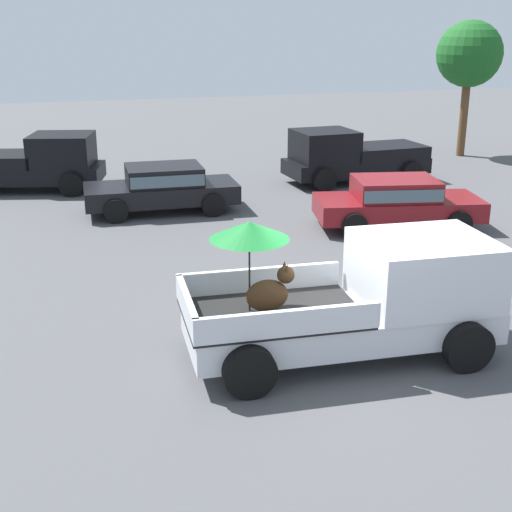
{
  "coord_description": "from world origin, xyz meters",
  "views": [
    {
      "loc": [
        -4.32,
        -9.51,
        5.23
      ],
      "look_at": [
        -0.8,
        2.12,
        1.1
      ],
      "focal_mm": 48.76,
      "sensor_mm": 36.0,
      "label": 1
    }
  ],
  "objects_px": {
    "pickup_truck_red": "(351,157)",
    "parked_sedan_far": "(162,186)",
    "parked_sedan_near": "(397,200)",
    "pickup_truck_far": "(32,163)",
    "pickup_truck_main": "(366,297)"
  },
  "relations": [
    {
      "from": "pickup_truck_far",
      "to": "pickup_truck_red",
      "type": "bearing_deg",
      "value": 3.67
    },
    {
      "from": "pickup_truck_red",
      "to": "parked_sedan_far",
      "type": "height_order",
      "value": "pickup_truck_red"
    },
    {
      "from": "pickup_truck_main",
      "to": "pickup_truck_red",
      "type": "relative_size",
      "value": 1.06
    },
    {
      "from": "pickup_truck_main",
      "to": "parked_sedan_far",
      "type": "height_order",
      "value": "pickup_truck_main"
    },
    {
      "from": "pickup_truck_main",
      "to": "parked_sedan_near",
      "type": "height_order",
      "value": "pickup_truck_main"
    },
    {
      "from": "parked_sedan_near",
      "to": "pickup_truck_red",
      "type": "bearing_deg",
      "value": 90.29
    },
    {
      "from": "pickup_truck_far",
      "to": "parked_sedan_near",
      "type": "relative_size",
      "value": 1.11
    },
    {
      "from": "pickup_truck_main",
      "to": "parked_sedan_near",
      "type": "bearing_deg",
      "value": 61.99
    },
    {
      "from": "pickup_truck_red",
      "to": "parked_sedan_far",
      "type": "distance_m",
      "value": 7.01
    },
    {
      "from": "pickup_truck_red",
      "to": "parked_sedan_near",
      "type": "height_order",
      "value": "pickup_truck_red"
    },
    {
      "from": "parked_sedan_near",
      "to": "parked_sedan_far",
      "type": "height_order",
      "value": "same"
    },
    {
      "from": "parked_sedan_near",
      "to": "pickup_truck_far",
      "type": "bearing_deg",
      "value": 153.39
    },
    {
      "from": "pickup_truck_main",
      "to": "parked_sedan_far",
      "type": "relative_size",
      "value": 1.18
    },
    {
      "from": "pickup_truck_red",
      "to": "parked_sedan_near",
      "type": "relative_size",
      "value": 1.07
    },
    {
      "from": "pickup_truck_main",
      "to": "pickup_truck_red",
      "type": "bearing_deg",
      "value": 70.41
    }
  ]
}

